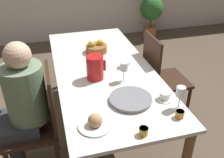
# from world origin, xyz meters

# --- Properties ---
(ground_plane) EXTENTS (20.00, 20.00, 0.00)m
(ground_plane) POSITION_xyz_m (0.00, 0.00, 0.00)
(ground_plane) COLOR brown
(dining_table) EXTENTS (0.88, 1.99, 0.73)m
(dining_table) POSITION_xyz_m (0.00, 0.00, 0.64)
(dining_table) COLOR silver
(dining_table) RESTS_ON ground_plane
(chair_person_side) EXTENTS (0.42, 0.42, 0.96)m
(chair_person_side) POSITION_xyz_m (-0.62, -0.36, 0.51)
(chair_person_side) COLOR #331E14
(chair_person_side) RESTS_ON ground_plane
(chair_opposite) EXTENTS (0.42, 0.42, 0.96)m
(chair_opposite) POSITION_xyz_m (0.62, 0.04, 0.51)
(chair_opposite) COLOR #331E14
(chair_opposite) RESTS_ON ground_plane
(person_seated) EXTENTS (0.39, 0.41, 1.19)m
(person_seated) POSITION_xyz_m (-0.71, -0.34, 0.71)
(person_seated) COLOR #33333D
(person_seated) RESTS_ON ground_plane
(red_pitcher) EXTENTS (0.17, 0.15, 0.21)m
(red_pitcher) POSITION_xyz_m (-0.11, -0.17, 0.83)
(red_pitcher) COLOR red
(red_pitcher) RESTS_ON dining_table
(wine_glass_water) EXTENTS (0.06, 0.06, 0.17)m
(wine_glass_water) POSITION_xyz_m (0.11, -0.27, 0.85)
(wine_glass_water) COLOR white
(wine_glass_water) RESTS_ON dining_table
(wine_glass_juice) EXTENTS (0.06, 0.06, 0.17)m
(wine_glass_juice) POSITION_xyz_m (0.38, -0.73, 0.85)
(wine_glass_juice) COLOR white
(wine_glass_juice) RESTS_ON dining_table
(teacup_near_person) EXTENTS (0.13, 0.13, 0.06)m
(teacup_near_person) POSITION_xyz_m (0.33, -0.61, 0.75)
(teacup_near_person) COLOR white
(teacup_near_person) RESTS_ON dining_table
(teacup_across) EXTENTS (0.13, 0.13, 0.06)m
(teacup_across) POSITION_xyz_m (0.19, -0.05, 0.75)
(teacup_across) COLOR white
(teacup_across) RESTS_ON dining_table
(serving_tray) EXTENTS (0.32, 0.32, 0.03)m
(serving_tray) POSITION_xyz_m (0.07, -0.56, 0.74)
(serving_tray) COLOR gray
(serving_tray) RESTS_ON dining_table
(bread_plate) EXTENTS (0.23, 0.23, 0.10)m
(bread_plate) POSITION_xyz_m (-0.24, -0.76, 0.75)
(bread_plate) COLOR white
(bread_plate) RESTS_ON dining_table
(jam_jar_amber) EXTENTS (0.06, 0.06, 0.05)m
(jam_jar_amber) POSITION_xyz_m (0.33, -0.83, 0.75)
(jam_jar_amber) COLOR #C67A1E
(jam_jar_amber) RESTS_ON dining_table
(jam_jar_red) EXTENTS (0.06, 0.06, 0.05)m
(jam_jar_red) POSITION_xyz_m (0.03, -0.92, 0.75)
(jam_jar_red) COLOR gold
(jam_jar_red) RESTS_ON dining_table
(fruit_bowl) EXTENTS (0.22, 0.22, 0.13)m
(fruit_bowl) POSITION_xyz_m (0.01, 0.36, 0.77)
(fruit_bowl) COLOR brown
(fruit_bowl) RESTS_ON dining_table
(potted_plant) EXTENTS (0.43, 0.43, 0.78)m
(potted_plant) POSITION_xyz_m (1.49, 2.30, 0.50)
(potted_plant) COLOR #A8603D
(potted_plant) RESTS_ON ground_plane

